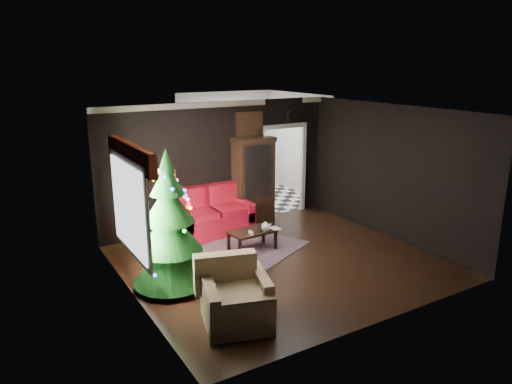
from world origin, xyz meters
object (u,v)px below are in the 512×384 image
curio_cabinet (253,182)px  armchair (237,294)px  floor_lamp (171,209)px  christmas_tree (169,227)px  loveseat (213,211)px  teapot (265,227)px  kitchen_table (247,189)px  coffee_table (252,240)px  wall_clock (293,116)px

curio_cabinet → armchair: size_ratio=1.93×
floor_lamp → christmas_tree: 1.72m
loveseat → floor_lamp: floor_lamp is taller
armchair → teapot: bearing=66.3°
floor_lamp → christmas_tree: bearing=-111.7°
loveseat → floor_lamp: 1.18m
curio_cabinet → christmas_tree: christmas_tree is taller
curio_cabinet → kitchen_table: (0.65, 1.43, -0.57)m
armchair → coffee_table: 2.78m
armchair → wall_clock: bearing=63.5°
loveseat → wall_clock: wall_clock is taller
coffee_table → loveseat: bearing=101.0°
christmas_tree → coffee_table: 2.23m
christmas_tree → coffee_table: size_ratio=2.73×
curio_cabinet → teapot: (-0.70, -1.65, -0.45)m
armchair → christmas_tree: bearing=119.8°
coffee_table → wall_clock: 3.45m
curio_cabinet → teapot: bearing=-113.1°
armchair → kitchen_table: size_ratio=1.31×
curio_cabinet → kitchen_table: bearing=65.6°
curio_cabinet → christmas_tree: 3.59m
christmas_tree → coffee_table: (1.95, 0.69, -0.84)m
curio_cabinet → wall_clock: bearing=8.5°
floor_lamp → coffee_table: 1.71m
christmas_tree → armchair: size_ratio=2.45×
teapot → curio_cabinet: bearing=66.9°
curio_cabinet → floor_lamp: 2.30m
loveseat → coffee_table: loveseat is taller
loveseat → teapot: loveseat is taller
curio_cabinet → armchair: curio_cabinet is taller
armchair → teapot: size_ratio=4.97×
armchair → coffee_table: (1.59, 2.27, -0.25)m
kitchen_table → floor_lamp: bearing=-145.1°
curio_cabinet → coffee_table: bearing=-121.5°
christmas_tree → floor_lamp: bearing=68.3°
christmas_tree → kitchen_table: bearing=45.7°
christmas_tree → kitchen_table: (3.51, 3.60, -0.68)m
loveseat → christmas_tree: christmas_tree is taller
curio_cabinet → christmas_tree: size_ratio=0.79×
curio_cabinet → wall_clock: (1.20, 0.18, 1.43)m
floor_lamp → wall_clock: wall_clock is taller
loveseat → coffee_table: 1.31m
floor_lamp → coffee_table: bearing=-34.2°
floor_lamp → armchair: size_ratio=1.57×
curio_cabinet → coffee_table: curio_cabinet is taller
curio_cabinet → coffee_table: 1.88m
loveseat → armchair: size_ratio=1.73×
coffee_table → floor_lamp: bearing=145.8°
loveseat → teapot: bearing=-72.5°
floor_lamp → wall_clock: size_ratio=4.82×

